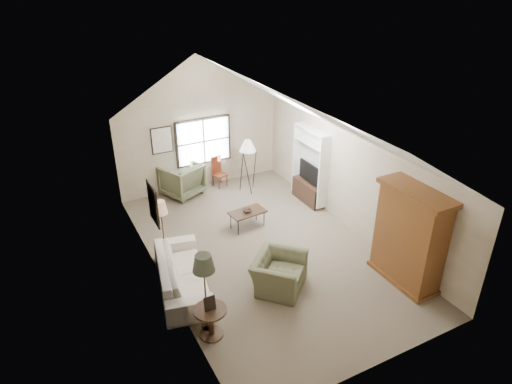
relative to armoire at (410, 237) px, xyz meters
name	(u,v)px	position (x,y,z in m)	size (l,w,h in m)	color
room_shell	(265,123)	(-2.18, 2.40, 2.11)	(5.01, 8.01, 4.00)	#716251
window	(204,141)	(-2.08, 6.36, 0.35)	(1.72, 0.08, 1.42)	black
skylight	(295,104)	(-0.88, 3.30, 2.12)	(0.80, 1.20, 0.52)	white
wall_art	(158,171)	(-4.06, 4.34, 0.63)	(1.97, 3.71, 0.88)	black
armoire	(410,237)	(0.00, 0.00, 0.00)	(0.60, 1.50, 2.20)	brown
tv_alcove	(310,165)	(0.16, 4.00, 0.05)	(0.32, 1.30, 2.10)	white
media_console	(308,192)	(0.14, 4.00, -0.80)	(0.34, 1.18, 0.60)	#382316
tv_panel	(309,172)	(0.14, 4.00, -0.18)	(0.05, 0.90, 0.55)	black
sofa	(182,273)	(-4.38, 2.00, -0.74)	(2.46, 0.96, 0.72)	white
armchair_near	(279,273)	(-2.56, 1.04, -0.73)	(1.14, 0.99, 0.74)	#595D41
armchair_far	(182,180)	(-2.93, 6.10, -0.62)	(1.02, 1.05, 0.96)	#565D41
coffee_table	(247,219)	(-2.05, 3.52, -0.86)	(0.93, 0.52, 0.48)	#362616
bowl	(247,210)	(-2.05, 3.52, -0.60)	(0.22, 0.22, 0.05)	#321E14
side_table	(211,322)	(-4.38, 0.40, -0.79)	(0.62, 0.62, 0.62)	#3D2318
side_chair	(220,172)	(-1.71, 6.10, -0.63)	(0.37, 0.37, 0.94)	brown
tripod_lamp	(248,166)	(-1.09, 5.39, -0.27)	(0.48, 0.48, 1.67)	white
dark_lamp	(205,293)	(-4.38, 0.60, -0.24)	(0.41, 0.41, 1.72)	#282B1E
tan_lamp	(163,230)	(-4.38, 3.20, -0.33)	(0.31, 0.31, 1.54)	tan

